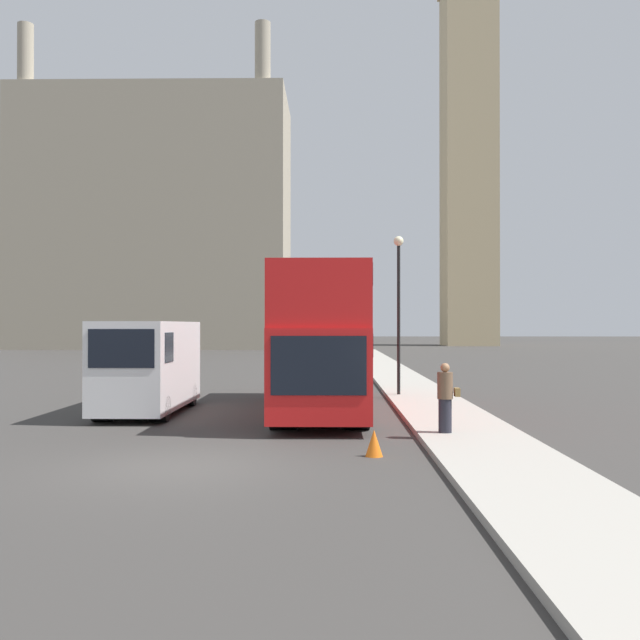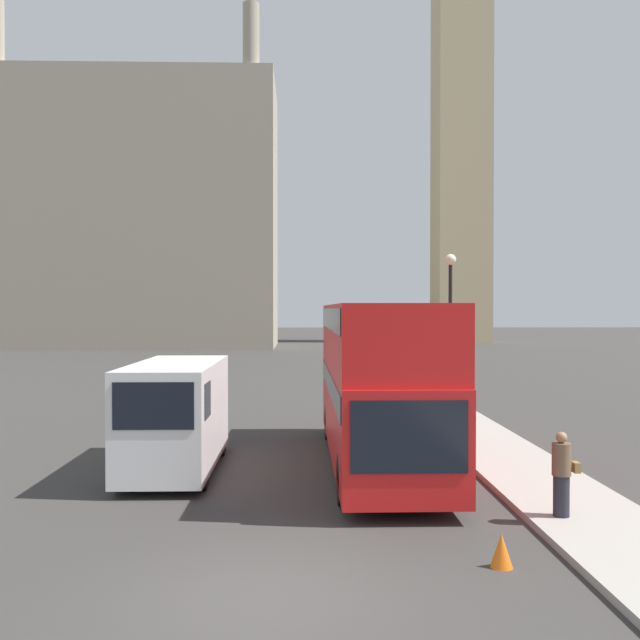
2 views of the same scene
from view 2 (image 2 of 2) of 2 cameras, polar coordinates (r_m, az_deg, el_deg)
ground_plane at (r=11.08m, az=-4.91°, el=-21.23°), size 300.00×300.00×0.00m
clock_tower at (r=96.58m, az=11.24°, el=19.11°), size 7.08×7.25×67.04m
building_block_distant at (r=82.08m, az=-14.35°, el=8.14°), size 30.40×14.19×35.41m
red_double_decker_bus at (r=19.09m, az=4.66°, el=-4.44°), size 2.60×10.95×4.28m
white_van at (r=18.71m, az=-11.48°, el=-7.37°), size 2.11×5.72×2.79m
pedestrian at (r=14.86m, az=18.78°, el=-11.59°), size 0.52×0.36×1.64m
street_lamp at (r=23.33m, az=10.38°, el=0.33°), size 0.36×0.36×5.79m
traffic_cone at (r=12.41m, az=14.32°, el=-17.43°), size 0.36×0.36×0.55m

